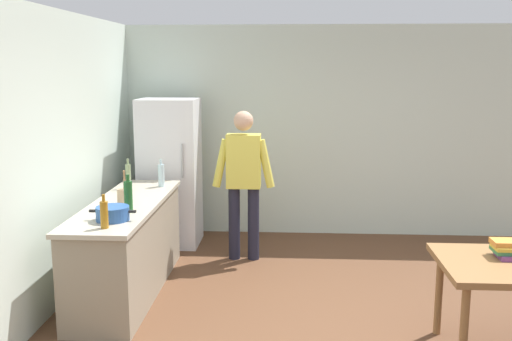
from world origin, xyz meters
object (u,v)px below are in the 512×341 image
Objects in this scene: cooking_pot at (113,213)px; bottle_water_clear at (161,175)px; refrigerator at (170,172)px; bottle_vinegar_tall at (128,176)px; bottle_wine_green at (128,196)px; person at (244,175)px; book_stack at (510,249)px; utensil_jar at (123,195)px; bottle_oil_amber at (104,214)px.

cooking_pot is 1.33× the size of bottle_water_clear.
bottle_vinegar_tall is at bearing -104.82° from refrigerator.
cooking_pot is (-0.03, -2.25, 0.06)m from refrigerator.
bottle_wine_green is (-0.05, -1.12, 0.02)m from bottle_water_clear.
bottle_wine_green is at bearing 79.01° from cooking_pot.
person is 6.12× the size of book_stack.
bottle_vinegar_tall reaches higher than bottle_water_clear.
bottle_wine_green is (0.14, -0.32, 0.07)m from utensil_jar.
refrigerator is 6.43× the size of bottle_oil_amber.
utensil_jar is 1.00× the size of bottle_vinegar_tall.
refrigerator is 2.25m from cooking_pot.
person reaches higher than bottle_water_clear.
refrigerator is at bearing 149.77° from person.
person is at bearing 137.22° from book_stack.
refrigerator is 6.48× the size of book_stack.
bottle_oil_amber is at bearing -81.42° from bottle_vinegar_tall.
person reaches higher than bottle_wine_green.
bottle_oil_amber is (-0.97, -1.94, 0.04)m from person.
refrigerator reaches higher than person.
bottle_vinegar_tall is at bearing 99.84° from cooking_pot.
bottle_vinegar_tall is 1.07× the size of bottle_water_clear.
bottle_wine_green is at bearing -92.57° from bottle_water_clear.
refrigerator reaches higher than bottle_wine_green.
cooking_pot is at bearing -90.67° from refrigerator.
person reaches higher than bottle_oil_amber.
refrigerator reaches higher than bottle_vinegar_tall.
book_stack is (3.17, -0.10, -0.20)m from bottle_oil_amber.
refrigerator is 2.49m from bottle_oil_amber.
book_stack is (3.40, -1.64, -0.22)m from bottle_vinegar_tall.
utensil_jar and bottle_vinegar_tall have the same top height.
cooking_pot is 0.31m from bottle_wine_green.
utensil_jar is (-0.11, -1.64, 0.08)m from refrigerator.
utensil_jar reaches higher than bottle_oil_amber.
bottle_vinegar_tall is (-1.20, -0.40, 0.06)m from person.
bottle_water_clear is at bearing 17.72° from bottle_vinegar_tall.
person is at bearing 63.42° from bottle_oil_amber.
refrigerator is 0.99m from bottle_vinegar_tall.
bottle_wine_green is at bearing -89.13° from refrigerator.
cooking_pot reaches higher than book_stack.
person is at bearing -30.23° from refrigerator.
bottle_wine_green is 1.21× the size of bottle_oil_amber.
bottle_water_clear is at bearing -84.60° from refrigerator.
bottle_vinegar_tall is (-0.23, 1.30, 0.08)m from cooking_pot.
bottle_wine_green reaches higher than utensil_jar.
bottle_vinegar_tall is 1.14× the size of bottle_oil_amber.
person reaches higher than cooking_pot.
book_stack is (3.26, -0.95, -0.16)m from utensil_jar.
bottle_wine_green is (0.28, -1.01, 0.01)m from bottle_vinegar_tall.
bottle_water_clear is 1.12m from bottle_wine_green.
refrigerator is at bearing 89.33° from cooking_pot.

